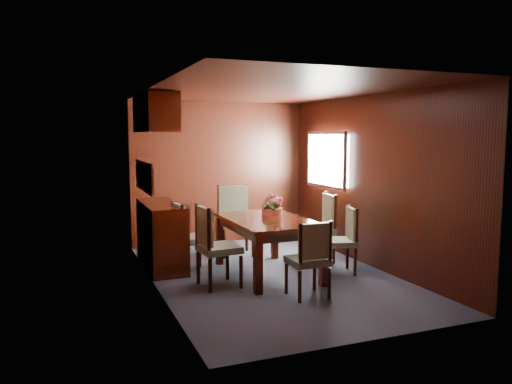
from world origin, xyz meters
name	(u,v)px	position (x,y,z in m)	size (l,w,h in m)	color
ground	(271,276)	(0.00, 0.00, 0.00)	(4.50, 4.50, 0.00)	#323544
room_shell	(255,151)	(-0.10, 0.33, 1.63)	(3.06, 4.52, 2.41)	black
sideboard	(161,235)	(-1.25, 1.00, 0.45)	(0.48, 1.40, 0.90)	#330F06
dining_table	(267,227)	(-0.02, 0.09, 0.64)	(1.01, 1.60, 0.75)	#330F06
chair_left_near	(213,242)	(-0.85, -0.19, 0.56)	(0.49, 0.51, 1.01)	black
chair_left_far	(187,233)	(-0.99, 0.57, 0.53)	(0.48, 0.50, 0.96)	black
chair_right_near	(344,236)	(0.97, -0.21, 0.50)	(0.51, 0.52, 0.89)	black
chair_right_far	(322,223)	(1.00, 0.46, 0.55)	(0.53, 0.55, 1.00)	black
chair_head	(311,255)	(0.05, -1.00, 0.50)	(0.43, 0.41, 0.89)	black
chair_foot	(235,216)	(-0.04, 1.36, 0.60)	(0.57, 0.55, 1.07)	black
flower_centerpiece	(272,204)	(0.18, 0.40, 0.89)	(0.31, 0.31, 0.31)	#BD4939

